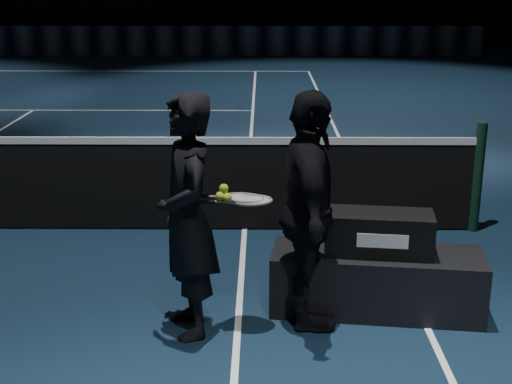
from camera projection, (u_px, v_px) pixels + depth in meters
net_post_right at (478, 178)px, 6.98m from camera, size 0.10×0.10×1.10m
sponsor_backdrop at (123, 41)px, 21.87m from camera, size 22.00×0.15×0.90m
player_bench at (376, 282)px, 5.39m from camera, size 1.63×0.71×0.47m
racket_bag at (379, 233)px, 5.27m from camera, size 0.82×0.43×0.32m
bag_signature at (383, 241)px, 5.11m from camera, size 0.37×0.05×0.11m
player_a at (187, 217)px, 4.91m from camera, size 0.60×0.73×1.73m
player_b at (308, 212)px, 5.00m from camera, size 0.48×1.03×1.73m
racket_lower at (252, 200)px, 4.93m from camera, size 0.70×0.30×0.03m
racket_upper at (244, 198)px, 4.96m from camera, size 0.71×0.35×0.10m
tennis_balls at (224, 194)px, 4.90m from camera, size 0.12×0.10×0.12m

